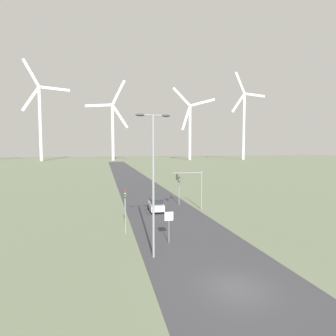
{
  "coord_description": "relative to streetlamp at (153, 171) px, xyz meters",
  "views": [
    {
      "loc": [
        -7.82,
        -14.19,
        8.61
      ],
      "look_at": [
        0.0,
        17.73,
        6.23
      ],
      "focal_mm": 28.0,
      "sensor_mm": 36.0,
      "label": 1
    }
  ],
  "objects": [
    {
      "name": "road_surface",
      "position": [
        4.11,
        42.21,
        -6.91
      ],
      "size": [
        10.0,
        240.0,
        0.01
      ],
      "color": "#38383D",
      "rests_on": "ground"
    },
    {
      "name": "traffic_light_post_near_left",
      "position": [
        -1.71,
        6.49,
        -3.57
      ],
      "size": [
        0.28,
        0.33,
        4.58
      ],
      "color": "gray",
      "rests_on": "ground"
    },
    {
      "name": "stop_sign_near",
      "position": [
        1.94,
        2.76,
        -4.87
      ],
      "size": [
        0.81,
        0.07,
        2.91
      ],
      "color": "gray",
      "rests_on": "ground"
    },
    {
      "name": "wind_turbine_far_right",
      "position": [
        108.13,
        175.49,
        25.29
      ],
      "size": [
        29.52,
        2.6,
        70.58
      ],
      "color": "silver",
      "rests_on": "ground"
    },
    {
      "name": "ground_plane",
      "position": [
        4.11,
        -5.79,
        -6.91
      ],
      "size": [
        600.0,
        600.0,
        0.0
      ],
      "primitive_type": "plane",
      "color": "#667056"
    },
    {
      "name": "car_approaching",
      "position": [
        3.19,
        15.16,
        -6.0
      ],
      "size": [
        2.02,
        4.19,
        1.83
      ],
      "color": "#B7BCC1",
      "rests_on": "ground"
    },
    {
      "name": "streetlamp",
      "position": [
        0.0,
        0.0,
        0.0
      ],
      "size": [
        2.71,
        0.32,
        11.29
      ],
      "color": "gray",
      "rests_on": "ground"
    },
    {
      "name": "traffic_light_mast_overhead",
      "position": [
        8.19,
        14.79,
        -2.96
      ],
      "size": [
        4.3,
        0.35,
        5.53
      ],
      "color": "gray",
      "rests_on": "ground"
    },
    {
      "name": "wind_turbine_left",
      "position": [
        -48.08,
        187.54,
        25.45
      ],
      "size": [
        32.37,
        4.81,
        71.91
      ],
      "color": "silver",
      "rests_on": "ground"
    },
    {
      "name": "wind_turbine_center",
      "position": [
        3.17,
        185.74,
        19.61
      ],
      "size": [
        31.94,
        6.03,
        60.77
      ],
      "color": "silver",
      "rests_on": "ground"
    },
    {
      "name": "traffic_light_post_near_right",
      "position": [
        7.48,
        18.49,
        -3.73
      ],
      "size": [
        0.28,
        0.34,
        4.36
      ],
      "color": "gray",
      "rests_on": "ground"
    },
    {
      "name": "wind_turbine_right",
      "position": [
        63.25,
        180.04,
        19.89
      ],
      "size": [
        30.55,
        14.6,
        58.04
      ],
      "color": "silver",
      "rests_on": "ground"
    }
  ]
}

